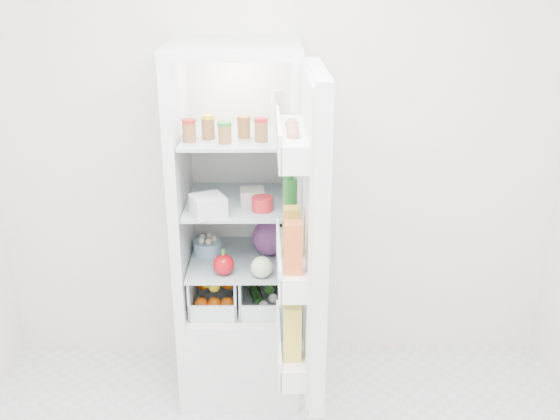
{
  "coord_description": "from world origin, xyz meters",
  "views": [
    {
      "loc": [
        -0.02,
        -1.65,
        2.11
      ],
      "look_at": [
        0.0,
        0.95,
        1.1
      ],
      "focal_mm": 40.0,
      "sensor_mm": 36.0,
      "label": 1
    }
  ],
  "objects_px": {
    "refrigerator": "(240,267)",
    "red_cabbage": "(270,237)",
    "mushroom_bowl": "(208,247)",
    "fridge_door": "(307,242)"
  },
  "relations": [
    {
      "from": "refrigerator",
      "to": "red_cabbage",
      "type": "distance_m",
      "value": 0.23
    },
    {
      "from": "refrigerator",
      "to": "mushroom_bowl",
      "type": "xyz_separation_m",
      "value": [
        -0.17,
        -0.0,
        0.12
      ]
    },
    {
      "from": "red_cabbage",
      "to": "mushroom_bowl",
      "type": "distance_m",
      "value": 0.33
    },
    {
      "from": "red_cabbage",
      "to": "mushroom_bowl",
      "type": "relative_size",
      "value": 1.28
    },
    {
      "from": "mushroom_bowl",
      "to": "fridge_door",
      "type": "xyz_separation_m",
      "value": [
        0.47,
        -0.63,
        0.31
      ]
    },
    {
      "from": "refrigerator",
      "to": "fridge_door",
      "type": "relative_size",
      "value": 1.38
    },
    {
      "from": "fridge_door",
      "to": "refrigerator",
      "type": "bearing_deg",
      "value": 24.65
    },
    {
      "from": "refrigerator",
      "to": "mushroom_bowl",
      "type": "height_order",
      "value": "refrigerator"
    },
    {
      "from": "refrigerator",
      "to": "red_cabbage",
      "type": "relative_size",
      "value": 9.89
    },
    {
      "from": "refrigerator",
      "to": "fridge_door",
      "type": "distance_m",
      "value": 0.83
    }
  ]
}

